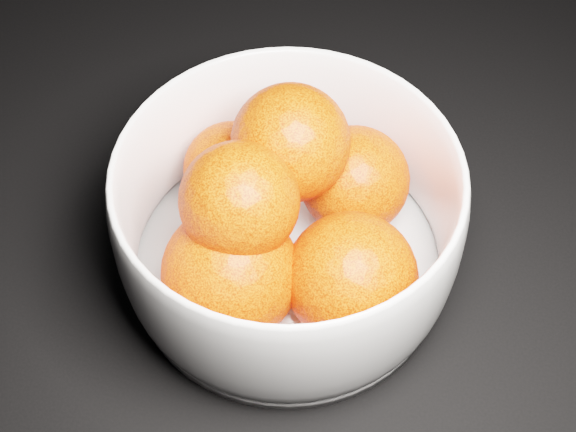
# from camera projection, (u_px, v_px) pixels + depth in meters

# --- Properties ---
(ground) EXTENTS (3.00, 3.00, 0.00)m
(ground) POSITION_uv_depth(u_px,v_px,m) (114.00, 16.00, 0.82)
(ground) COLOR black
(ground) RESTS_ON ground
(bowl) EXTENTS (0.25, 0.25, 0.12)m
(bowl) POSITION_uv_depth(u_px,v_px,m) (288.00, 221.00, 0.58)
(bowl) COLOR white
(bowl) RESTS_ON ground
(orange_pile) EXTENTS (0.19, 0.20, 0.14)m
(orange_pile) POSITION_uv_depth(u_px,v_px,m) (286.00, 217.00, 0.57)
(orange_pile) COLOR #FF380B
(orange_pile) RESTS_ON bowl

